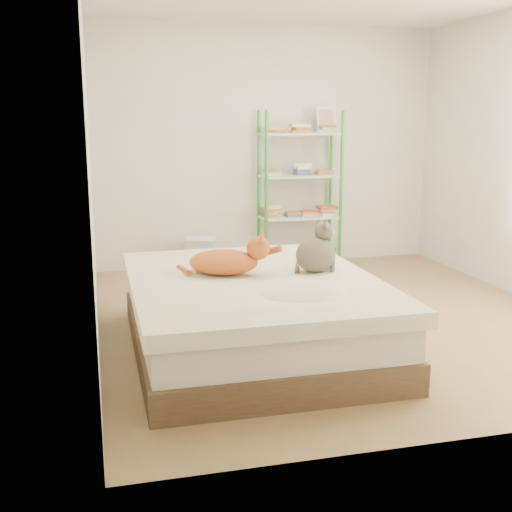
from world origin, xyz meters
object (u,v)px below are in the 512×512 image
object	(u,v)px
grey_cat	(316,247)
white_bin	(201,255)
shelf_unit	(300,193)
orange_cat	(224,259)
bed	(253,314)
cardboard_box	(275,273)

from	to	relation	value
grey_cat	white_bin	bearing A→B (deg)	0.47
shelf_unit	white_bin	xyz separation A→B (m)	(-1.11, -0.03, -0.63)
orange_cat	grey_cat	distance (m)	0.67
grey_cat	shelf_unit	bearing A→B (deg)	-25.60
bed	shelf_unit	distance (m)	2.76
orange_cat	cardboard_box	xyz separation A→B (m)	(0.76, 1.32, -0.46)
shelf_unit	white_bin	distance (m)	1.28
grey_cat	white_bin	distance (m)	2.47
grey_cat	cardboard_box	world-z (taller)	grey_cat
white_bin	cardboard_box	bearing A→B (deg)	-60.87
orange_cat	white_bin	size ratio (longest dim) A/B	1.45
white_bin	shelf_unit	bearing A→B (deg)	1.60
cardboard_box	white_bin	distance (m)	1.12
bed	grey_cat	distance (m)	0.66
shelf_unit	cardboard_box	bearing A→B (deg)	-119.22
orange_cat	shelf_unit	distance (m)	2.69
grey_cat	cardboard_box	distance (m)	1.50
bed	orange_cat	xyz separation A→B (m)	(-0.18, 0.12, 0.38)
bed	white_bin	distance (m)	2.42
shelf_unit	white_bin	bearing A→B (deg)	-178.40
bed	cardboard_box	bearing A→B (deg)	68.14
orange_cat	grey_cat	world-z (taller)	grey_cat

